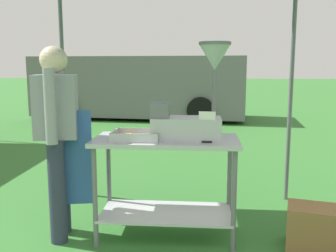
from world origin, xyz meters
TOP-DOWN VIEW (x-y plane):
  - ground_plane at (0.00, 6.00)m, footprint 70.00×70.00m
  - donut_cart at (-0.15, 0.80)m, footprint 1.20×0.57m
  - donut_tray at (-0.38, 0.73)m, footprint 0.38×0.29m
  - donut_fryer at (0.07, 0.78)m, footprint 0.63×0.28m
  - menu_sign at (0.18, 0.66)m, footprint 0.13×0.05m
  - vendor at (-1.04, 0.73)m, footprint 0.46×0.54m
  - supply_crate at (1.08, 0.67)m, footprint 0.55×0.42m
  - van_grey at (-1.53, 8.30)m, footprint 5.92×2.49m

SIDE VIEW (x-z plane):
  - ground_plane at x=0.00m, z-range 0.00..0.00m
  - supply_crate at x=1.08m, z-range 0.00..0.35m
  - donut_cart at x=-0.15m, z-range 0.18..1.04m
  - van_grey at x=-1.53m, z-range 0.03..1.72m
  - donut_tray at x=-0.38m, z-range 0.84..0.92m
  - vendor at x=-1.04m, z-range 0.10..1.71m
  - menu_sign at x=0.18m, z-range 0.84..1.08m
  - donut_fryer at x=0.07m, z-range 0.74..1.52m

